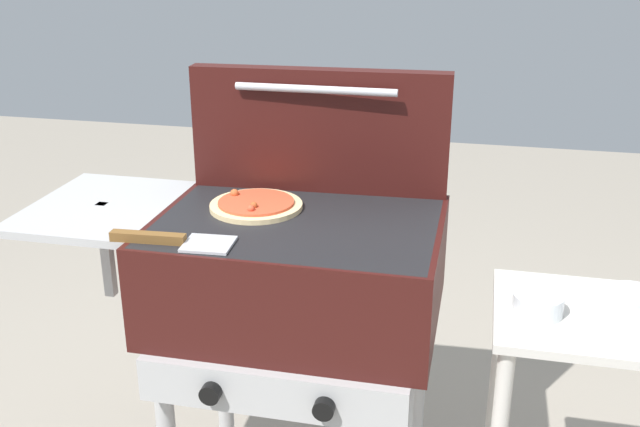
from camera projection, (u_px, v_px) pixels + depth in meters
grill at (292, 278)px, 1.71m from camera, size 0.96×0.53×0.90m
grill_lid_open at (319, 130)px, 1.80m from camera, size 0.63×0.09×0.30m
pizza_pepperoni at (256, 205)px, 1.72m from camera, size 0.22×0.22×0.03m
spatula at (173, 240)px, 1.53m from camera, size 0.26×0.10×0.02m
prep_table at (587, 398)px, 1.65m from camera, size 0.44×0.36×0.74m
topping_bowl_near at (538, 305)px, 1.57m from camera, size 0.11×0.11×0.04m
topping_bowl_middle at (632, 301)px, 1.59m from camera, size 0.11×0.11×0.04m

